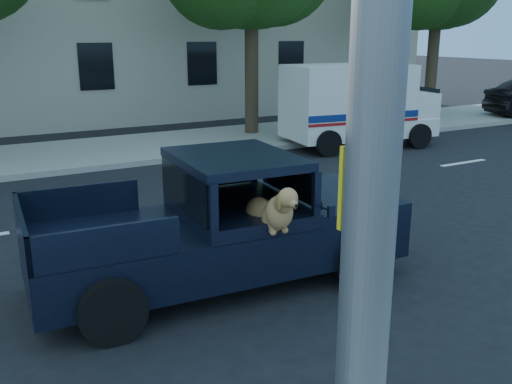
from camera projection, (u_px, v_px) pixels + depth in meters
ground at (268, 265)px, 8.49m from camera, size 120.00×120.00×0.00m
far_sidewalk at (105, 151)px, 16.20m from camera, size 60.00×4.00×0.15m
lane_stripes at (268, 193)px, 12.29m from camera, size 21.60×0.14×0.01m
building_main at (123, 2)px, 22.55m from camera, size 26.00×6.00×9.00m
pickup_truck at (214, 242)px, 7.71m from camera, size 5.09×2.69×1.78m
mail_truck at (356, 111)px, 17.06m from camera, size 4.66×2.73×2.43m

